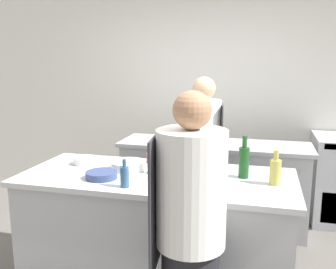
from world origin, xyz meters
name	(u,v)px	position (x,y,z in m)	size (l,w,h in m)	color
wall_back	(202,91)	(0.00, 2.13, 1.40)	(8.00, 0.06, 2.80)	silver
prep_counter	(157,231)	(0.00, 0.00, 0.47)	(2.10, 0.90, 0.93)	#A8AAAF
pass_counter	(213,184)	(0.28, 1.25, 0.47)	(2.02, 0.60, 0.93)	#A8AAAF
chef_at_prep_near	(190,235)	(0.40, -0.69, 0.81)	(0.43, 0.41, 1.64)	black
chef_at_stove	(203,163)	(0.24, 0.77, 0.83)	(0.36, 0.34, 1.65)	black
bottle_olive_oil	(125,176)	(-0.14, -0.32, 1.01)	(0.06, 0.06, 0.20)	#2D5175
bottle_vinegar	(159,160)	(0.01, 0.03, 1.04)	(0.07, 0.07, 0.29)	silver
bottle_wine	(275,171)	(0.87, -0.01, 1.03)	(0.08, 0.08, 0.25)	#B2A84C
bottle_cooking_oil	(244,161)	(0.65, 0.10, 1.05)	(0.08, 0.08, 0.32)	#19471E
bowl_mixing_large	(128,165)	(-0.26, 0.09, 0.96)	(0.28, 0.28, 0.07)	white
bowl_prep_small	(101,175)	(-0.38, -0.18, 0.95)	(0.24, 0.24, 0.05)	navy
bowl_ceramic_blue	(187,174)	(0.24, -0.01, 0.96)	(0.18, 0.18, 0.06)	tan
bowl_wooden_salad	(85,161)	(-0.68, 0.14, 0.96)	(0.18, 0.18, 0.06)	white
cup	(152,158)	(-0.14, 0.33, 0.97)	(0.09, 0.09, 0.08)	#B2382D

